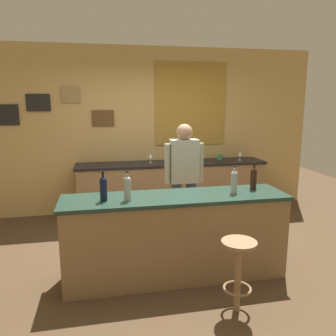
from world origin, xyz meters
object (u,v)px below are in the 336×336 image
(wine_bottle_d, at_px, (254,178))
(wine_glass_a, at_px, (151,156))
(bartender, at_px, (184,176))
(coffee_mug, at_px, (220,157))
(bar_stool, at_px, (238,264))
(wine_bottle_b, at_px, (127,187))
(wine_glass_c, at_px, (240,154))
(wine_bottle_c, at_px, (234,181))
(wine_bottle_a, at_px, (103,188))
(wine_glass_b, at_px, (202,155))

(wine_bottle_d, distance_m, wine_glass_a, 2.19)
(bartender, relative_size, coffee_mug, 12.96)
(bar_stool, relative_size, wine_glass_a, 4.39)
(wine_bottle_b, distance_m, wine_glass_a, 2.24)
(bar_stool, xyz_separation_m, wine_glass_c, (1.18, 2.75, 0.55))
(bar_stool, bearing_deg, wine_bottle_d, 58.27)
(coffee_mug, bearing_deg, bar_stool, -106.47)
(wine_bottle_c, bearing_deg, bartender, 112.00)
(wine_bottle_b, relative_size, wine_bottle_d, 1.00)
(wine_bottle_c, bearing_deg, wine_bottle_a, -179.57)
(wine_bottle_c, xyz_separation_m, wine_bottle_d, (0.28, 0.12, 0.00))
(wine_bottle_b, height_order, wine_glass_c, wine_bottle_b)
(wine_bottle_b, relative_size, wine_glass_b, 1.97)
(bartender, relative_size, bar_stool, 2.38)
(wine_bottle_c, bearing_deg, wine_glass_c, 65.07)
(wine_bottle_d, bearing_deg, bar_stool, -121.73)
(bartender, xyz_separation_m, wine_glass_c, (1.30, 1.20, 0.07))
(bar_stool, xyz_separation_m, wine_bottle_d, (0.50, 0.82, 0.60))
(wine_glass_c, bearing_deg, wine_bottle_d, -109.16)
(bartender, relative_size, wine_bottle_c, 5.29)
(wine_glass_b, xyz_separation_m, coffee_mug, (0.35, 0.11, -0.06))
(bartender, distance_m, wine_bottle_b, 1.21)
(bar_stool, bearing_deg, wine_bottle_c, 72.27)
(bar_stool, distance_m, wine_bottle_a, 1.48)
(wine_glass_b, height_order, coffee_mug, wine_glass_b)
(wine_glass_b, relative_size, coffee_mug, 1.24)
(bartender, distance_m, wine_bottle_a, 1.36)
(wine_bottle_c, height_order, wine_glass_a, wine_bottle_c)
(wine_glass_c, bearing_deg, bartender, -137.18)
(wine_bottle_d, xyz_separation_m, wine_glass_a, (-0.87, 2.01, -0.05))
(wine_bottle_b, distance_m, wine_bottle_d, 1.44)
(coffee_mug, bearing_deg, wine_bottle_b, -128.89)
(wine_bottle_a, xyz_separation_m, wine_glass_b, (1.66, 2.05, -0.05))
(coffee_mug, bearing_deg, wine_glass_b, -162.32)
(coffee_mug, bearing_deg, wine_glass_c, -16.92)
(wine_glass_a, bearing_deg, wine_glass_b, -5.76)
(wine_bottle_a, distance_m, wine_glass_c, 3.12)
(wine_bottle_c, bearing_deg, wine_glass_b, 82.40)
(bar_stool, height_order, wine_bottle_b, wine_bottle_b)
(wine_bottle_b, height_order, coffee_mug, wine_bottle_b)
(wine_bottle_b, xyz_separation_m, coffee_mug, (1.77, 2.20, -0.11))
(wine_glass_a, relative_size, wine_glass_c, 1.00)
(bartender, distance_m, wine_glass_b, 1.34)
(wine_bottle_b, bearing_deg, wine_bottle_c, 2.27)
(bartender, xyz_separation_m, wine_glass_b, (0.62, 1.19, 0.07))
(wine_bottle_d, bearing_deg, wine_bottle_b, -173.47)
(wine_bottle_a, xyz_separation_m, coffee_mug, (2.01, 2.16, -0.11))
(wine_bottle_b, xyz_separation_m, wine_bottle_c, (1.15, 0.05, 0.00))
(bartender, height_order, wine_glass_b, bartender)
(wine_bottle_a, relative_size, wine_glass_b, 1.97)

